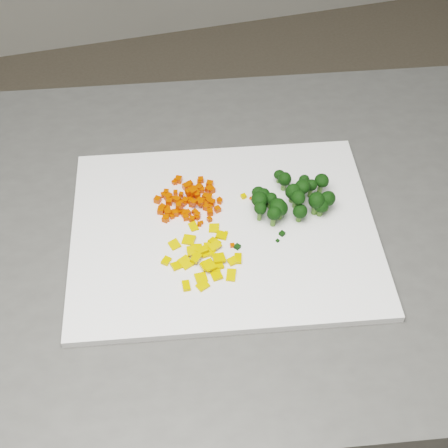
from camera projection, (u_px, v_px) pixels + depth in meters
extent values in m
cube|color=#4D4C4A|center=(248.00, 357.00, 1.34)|extent=(1.19, 0.92, 0.90)
cube|color=white|center=(224.00, 231.00, 0.98)|extent=(0.53, 0.44, 0.01)
cube|color=red|center=(179.00, 208.00, 0.99)|extent=(0.01, 0.01, 0.01)
cube|color=red|center=(202.00, 190.00, 1.02)|extent=(0.01, 0.01, 0.01)
cube|color=red|center=(169.00, 202.00, 1.00)|extent=(0.01, 0.01, 0.01)
cube|color=red|center=(192.00, 219.00, 0.98)|extent=(0.01, 0.01, 0.01)
cube|color=red|center=(188.00, 186.00, 1.03)|extent=(0.01, 0.01, 0.01)
cube|color=red|center=(190.00, 203.00, 1.00)|extent=(0.01, 0.01, 0.01)
cube|color=red|center=(172.00, 217.00, 0.98)|extent=(0.01, 0.01, 0.01)
cube|color=red|center=(185.00, 213.00, 0.99)|extent=(0.01, 0.01, 0.01)
cube|color=red|center=(173.00, 212.00, 0.99)|extent=(0.01, 0.01, 0.01)
cube|color=red|center=(186.00, 217.00, 0.98)|extent=(0.01, 0.01, 0.01)
cube|color=red|center=(209.00, 190.00, 1.02)|extent=(0.01, 0.01, 0.01)
cube|color=red|center=(199.00, 224.00, 0.97)|extent=(0.01, 0.01, 0.01)
cube|color=red|center=(202.00, 202.00, 1.00)|extent=(0.01, 0.01, 0.01)
cube|color=red|center=(179.00, 206.00, 0.98)|extent=(0.01, 0.01, 0.01)
cube|color=red|center=(197.00, 217.00, 0.98)|extent=(0.01, 0.01, 0.01)
cube|color=red|center=(212.00, 202.00, 1.00)|extent=(0.01, 0.01, 0.01)
cube|color=red|center=(206.00, 197.00, 1.01)|extent=(0.01, 0.01, 0.01)
cube|color=red|center=(184.00, 204.00, 1.00)|extent=(0.01, 0.01, 0.01)
cube|color=red|center=(206.00, 207.00, 1.00)|extent=(0.01, 0.01, 0.01)
cube|color=red|center=(193.00, 192.00, 1.00)|extent=(0.01, 0.01, 0.01)
cube|color=red|center=(163.00, 195.00, 1.01)|extent=(0.01, 0.01, 0.01)
cube|color=red|center=(165.00, 219.00, 0.98)|extent=(0.01, 0.01, 0.01)
cube|color=red|center=(210.00, 219.00, 0.98)|extent=(0.01, 0.01, 0.01)
cube|color=red|center=(181.00, 203.00, 0.99)|extent=(0.01, 0.01, 0.01)
cube|color=red|center=(199.00, 182.00, 1.03)|extent=(0.01, 0.01, 0.01)
cube|color=red|center=(166.00, 218.00, 0.98)|extent=(0.01, 0.01, 0.01)
cube|color=red|center=(176.00, 181.00, 1.03)|extent=(0.01, 0.01, 0.01)
cube|color=red|center=(217.00, 209.00, 0.99)|extent=(0.01, 0.01, 0.01)
cube|color=red|center=(210.00, 184.00, 1.03)|extent=(0.01, 0.01, 0.01)
cube|color=red|center=(196.00, 193.00, 1.01)|extent=(0.01, 0.01, 0.01)
cube|color=red|center=(184.00, 215.00, 0.99)|extent=(0.01, 0.01, 0.01)
cube|color=red|center=(177.00, 200.00, 0.99)|extent=(0.01, 0.01, 0.01)
cube|color=red|center=(167.00, 208.00, 1.00)|extent=(0.01, 0.01, 0.01)
cube|color=red|center=(205.00, 204.00, 1.00)|extent=(0.01, 0.01, 0.01)
cube|color=red|center=(174.00, 199.00, 1.01)|extent=(0.01, 0.01, 0.01)
cube|color=red|center=(211.00, 190.00, 1.02)|extent=(0.01, 0.01, 0.01)
cube|color=red|center=(199.00, 188.00, 1.02)|extent=(0.01, 0.01, 0.01)
cube|color=red|center=(210.00, 207.00, 1.00)|extent=(0.01, 0.01, 0.01)
cube|color=red|center=(169.00, 196.00, 1.01)|extent=(0.01, 0.01, 0.01)
cube|color=red|center=(190.00, 184.00, 1.03)|extent=(0.01, 0.01, 0.01)
cube|color=red|center=(190.00, 199.00, 1.01)|extent=(0.01, 0.01, 0.01)
cube|color=red|center=(185.00, 201.00, 1.00)|extent=(0.01, 0.01, 0.01)
cube|color=red|center=(200.00, 203.00, 0.99)|extent=(0.01, 0.01, 0.01)
cube|color=red|center=(168.00, 197.00, 1.01)|extent=(0.01, 0.01, 0.01)
cube|color=red|center=(189.00, 198.00, 1.01)|extent=(0.01, 0.01, 0.01)
cube|color=red|center=(197.00, 195.00, 1.01)|extent=(0.01, 0.01, 0.01)
cube|color=red|center=(189.00, 188.00, 1.02)|extent=(0.01, 0.01, 0.01)
cube|color=red|center=(162.00, 208.00, 0.99)|extent=(0.01, 0.01, 0.01)
cube|color=red|center=(181.00, 205.00, 1.00)|extent=(0.01, 0.01, 0.01)
cube|color=red|center=(181.00, 194.00, 1.01)|extent=(0.01, 0.01, 0.01)
cube|color=red|center=(158.00, 200.00, 1.01)|extent=(0.01, 0.01, 0.01)
cube|color=red|center=(161.00, 211.00, 0.99)|extent=(0.01, 0.01, 0.01)
cube|color=red|center=(174.00, 182.00, 1.03)|extent=(0.01, 0.01, 0.01)
cube|color=red|center=(166.00, 192.00, 1.02)|extent=(0.01, 0.01, 0.01)
cube|color=red|center=(201.00, 180.00, 1.04)|extent=(0.01, 0.01, 0.01)
cube|color=red|center=(209.00, 201.00, 1.00)|extent=(0.01, 0.01, 0.01)
cube|color=red|center=(188.00, 192.00, 1.00)|extent=(0.01, 0.01, 0.01)
cube|color=red|center=(180.00, 204.00, 0.99)|extent=(0.01, 0.01, 0.01)
cube|color=red|center=(189.00, 192.00, 1.01)|extent=(0.01, 0.01, 0.01)
cube|color=red|center=(176.00, 193.00, 1.02)|extent=(0.01, 0.01, 0.01)
cube|color=red|center=(194.00, 189.00, 1.02)|extent=(0.01, 0.01, 0.01)
cube|color=red|center=(179.00, 203.00, 1.00)|extent=(0.01, 0.01, 0.01)
cube|color=red|center=(194.00, 203.00, 0.99)|extent=(0.01, 0.01, 0.01)
cube|color=red|center=(197.00, 215.00, 0.98)|extent=(0.01, 0.01, 0.01)
cube|color=red|center=(195.00, 189.00, 1.02)|extent=(0.01, 0.01, 0.01)
cube|color=red|center=(210.00, 212.00, 0.99)|extent=(0.01, 0.01, 0.01)
cube|color=red|center=(186.00, 187.00, 1.02)|extent=(0.01, 0.01, 0.01)
cube|color=red|center=(188.00, 213.00, 0.99)|extent=(0.01, 0.01, 0.01)
cube|color=red|center=(179.00, 180.00, 1.04)|extent=(0.01, 0.01, 0.01)
cube|color=red|center=(209.00, 197.00, 1.01)|extent=(0.01, 0.01, 0.01)
cube|color=red|center=(200.00, 201.00, 1.00)|extent=(0.01, 0.01, 0.01)
cube|color=red|center=(168.00, 213.00, 0.99)|extent=(0.01, 0.01, 0.01)
cube|color=red|center=(220.00, 202.00, 1.00)|extent=(0.01, 0.01, 0.01)
cube|color=red|center=(180.00, 212.00, 0.99)|extent=(0.01, 0.01, 0.01)
cube|color=red|center=(191.00, 205.00, 1.00)|extent=(0.01, 0.01, 0.01)
cube|color=red|center=(195.00, 212.00, 0.99)|extent=(0.01, 0.01, 0.01)
cube|color=red|center=(220.00, 200.00, 1.01)|extent=(0.01, 0.01, 0.01)
cube|color=red|center=(175.00, 213.00, 0.99)|extent=(0.01, 0.01, 0.01)
cube|color=red|center=(168.00, 212.00, 0.99)|extent=(0.01, 0.01, 0.01)
cube|color=#E09E0B|center=(222.00, 235.00, 0.96)|extent=(0.02, 0.02, 0.01)
cube|color=#E09E0B|center=(166.00, 261.00, 0.93)|extent=(0.02, 0.02, 0.01)
cube|color=#E09E0B|center=(217.00, 268.00, 0.92)|extent=(0.02, 0.02, 0.01)
cube|color=#E09E0B|center=(210.00, 247.00, 0.95)|extent=(0.02, 0.02, 0.00)
cube|color=#E09E0B|center=(218.00, 265.00, 0.92)|extent=(0.02, 0.01, 0.01)
cube|color=#E09E0B|center=(196.00, 258.00, 0.92)|extent=(0.02, 0.02, 0.01)
cube|color=#E09E0B|center=(206.00, 254.00, 0.94)|extent=(0.02, 0.01, 0.01)
cube|color=#E09E0B|center=(209.00, 251.00, 0.94)|extent=(0.03, 0.03, 0.01)
cube|color=#E09E0B|center=(202.00, 250.00, 0.93)|extent=(0.02, 0.01, 0.01)
cube|color=#E09E0B|center=(217.00, 275.00, 0.91)|extent=(0.02, 0.02, 0.01)
cube|color=#E09E0B|center=(175.00, 245.00, 0.95)|extent=(0.02, 0.02, 0.01)
cube|color=#E09E0B|center=(192.00, 251.00, 0.93)|extent=(0.02, 0.02, 0.01)
cube|color=#E09E0B|center=(209.00, 265.00, 0.92)|extent=(0.02, 0.02, 0.00)
cube|color=#E09E0B|center=(215.00, 246.00, 0.94)|extent=(0.02, 0.02, 0.01)
cube|color=#E09E0B|center=(177.00, 266.00, 0.92)|extent=(0.02, 0.02, 0.01)
cube|color=#E09E0B|center=(214.00, 242.00, 0.95)|extent=(0.02, 0.02, 0.01)
cube|color=#E09E0B|center=(196.00, 248.00, 0.94)|extent=(0.02, 0.02, 0.01)
cube|color=#E09E0B|center=(201.00, 278.00, 0.91)|extent=(0.02, 0.02, 0.01)
cube|color=#E09E0B|center=(232.00, 261.00, 0.93)|extent=(0.02, 0.02, 0.01)
cube|color=#E09E0B|center=(206.00, 266.00, 0.92)|extent=(0.02, 0.02, 0.01)
cube|color=#E09E0B|center=(186.00, 263.00, 0.93)|extent=(0.02, 0.03, 0.01)
cube|color=#E09E0B|center=(186.00, 286.00, 0.90)|extent=(0.01, 0.02, 0.01)
cube|color=#E09E0B|center=(189.00, 240.00, 0.95)|extent=(0.03, 0.02, 0.01)
cube|color=#E09E0B|center=(219.00, 258.00, 0.93)|extent=(0.02, 0.02, 0.01)
cube|color=#E09E0B|center=(238.00, 258.00, 0.93)|extent=(0.02, 0.02, 0.01)
cube|color=#E09E0B|center=(214.00, 228.00, 0.97)|extent=(0.02, 0.02, 0.01)
cube|color=#E09E0B|center=(231.00, 275.00, 0.91)|extent=(0.02, 0.02, 0.01)
cube|color=#E09E0B|center=(193.00, 227.00, 0.97)|extent=(0.01, 0.02, 0.01)
cube|color=#E09E0B|center=(203.00, 286.00, 0.90)|extent=(0.02, 0.02, 0.01)
cube|color=black|center=(237.00, 247.00, 0.94)|extent=(0.01, 0.01, 0.01)
cube|color=#E09E0B|center=(176.00, 198.00, 1.01)|extent=(0.00, 0.00, 0.00)
cube|color=#E09E0B|center=(244.00, 196.00, 1.01)|extent=(0.01, 0.01, 0.01)
cube|color=black|center=(266.00, 205.00, 1.00)|extent=(0.01, 0.01, 0.00)
cube|color=black|center=(282.00, 234.00, 0.96)|extent=(0.01, 0.01, 0.01)
cube|color=#E09E0B|center=(226.00, 233.00, 0.96)|extent=(0.01, 0.01, 0.00)
cube|color=red|center=(251.00, 198.00, 1.01)|extent=(0.01, 0.01, 0.00)
cube|color=red|center=(232.00, 245.00, 0.95)|extent=(0.01, 0.01, 0.00)
cube|color=black|center=(206.00, 200.00, 1.01)|extent=(0.01, 0.01, 0.01)
cube|color=black|center=(206.00, 265.00, 0.92)|extent=(0.01, 0.01, 0.00)
cube|color=black|center=(278.00, 241.00, 0.95)|extent=(0.01, 0.01, 0.00)
cube|color=red|center=(202.00, 223.00, 0.98)|extent=(0.01, 0.01, 0.00)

